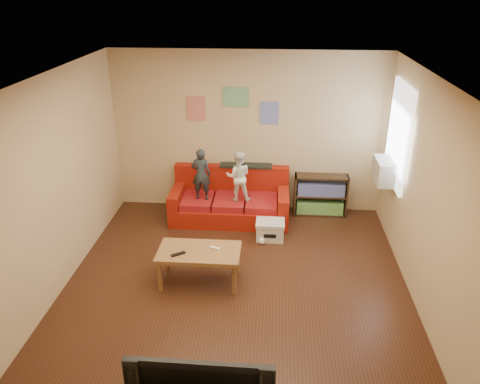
# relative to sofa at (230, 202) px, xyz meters

# --- Properties ---
(room_shell) EXTENTS (4.52, 5.02, 2.72)m
(room_shell) POSITION_rel_sofa_xyz_m (0.26, -2.07, 1.06)
(room_shell) COLOR #412113
(room_shell) RESTS_ON ground
(sofa) EXTENTS (1.93, 0.89, 0.85)m
(sofa) POSITION_rel_sofa_xyz_m (0.00, 0.00, 0.00)
(sofa) COLOR #98180B
(sofa) RESTS_ON ground
(child_a) EXTENTS (0.32, 0.22, 0.86)m
(child_a) POSITION_rel_sofa_xyz_m (-0.45, -0.17, 0.55)
(child_a) COLOR #252D33
(child_a) RESTS_ON sofa
(child_b) EXTENTS (0.42, 0.34, 0.83)m
(child_b) POSITION_rel_sofa_xyz_m (0.15, -0.17, 0.53)
(child_b) COLOR white
(child_b) RESTS_ON sofa
(coffee_table) EXTENTS (1.07, 0.59, 0.48)m
(coffee_table) POSITION_rel_sofa_xyz_m (-0.23, -1.89, 0.13)
(coffee_table) COLOR olive
(coffee_table) RESTS_ON ground
(remote) EXTENTS (0.18, 0.15, 0.02)m
(remote) POSITION_rel_sofa_xyz_m (-0.48, -2.01, 0.21)
(remote) COLOR black
(remote) RESTS_ON coffee_table
(game_controller) EXTENTS (0.14, 0.08, 0.03)m
(game_controller) POSITION_rel_sofa_xyz_m (-0.03, -1.84, 0.21)
(game_controller) COLOR white
(game_controller) RESTS_ON coffee_table
(bookshelf) EXTENTS (0.88, 0.27, 0.71)m
(bookshelf) POSITION_rel_sofa_xyz_m (1.51, 0.23, 0.03)
(bookshelf) COLOR #362515
(bookshelf) RESTS_ON ground
(window) EXTENTS (0.04, 1.08, 1.48)m
(window) POSITION_rel_sofa_xyz_m (2.48, -0.42, 1.35)
(window) COLOR white
(window) RESTS_ON room_shell
(ac_unit) EXTENTS (0.28, 0.55, 0.35)m
(ac_unit) POSITION_rel_sofa_xyz_m (2.36, -0.42, 0.79)
(ac_unit) COLOR #B7B2A3
(ac_unit) RESTS_ON window
(artwork_left) EXTENTS (0.30, 0.01, 0.40)m
(artwork_left) POSITION_rel_sofa_xyz_m (-0.59, 0.42, 1.46)
(artwork_left) COLOR #D87266
(artwork_left) RESTS_ON room_shell
(artwork_center) EXTENTS (0.42, 0.01, 0.32)m
(artwork_center) POSITION_rel_sofa_xyz_m (0.06, 0.42, 1.66)
(artwork_center) COLOR #72B27F
(artwork_center) RESTS_ON room_shell
(artwork_right) EXTENTS (0.30, 0.01, 0.38)m
(artwork_right) POSITION_rel_sofa_xyz_m (0.61, 0.42, 1.41)
(artwork_right) COLOR #727FCC
(artwork_right) RESTS_ON room_shell
(file_box) EXTENTS (0.44, 0.33, 0.30)m
(file_box) POSITION_rel_sofa_xyz_m (0.68, -0.68, -0.13)
(file_box) COLOR white
(file_box) RESTS_ON ground
(television) EXTENTS (1.16, 0.16, 0.67)m
(television) POSITION_rel_sofa_xyz_m (0.19, -4.30, 0.47)
(television) COLOR black
(television) RESTS_ON tv_stand
(tissue) EXTENTS (0.13, 0.13, 0.10)m
(tissue) POSITION_rel_sofa_xyz_m (0.56, -0.86, -0.23)
(tissue) COLOR silver
(tissue) RESTS_ON ground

